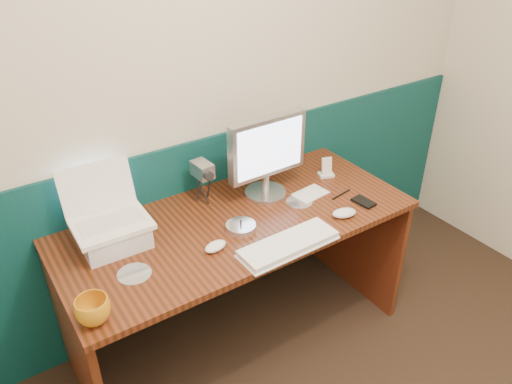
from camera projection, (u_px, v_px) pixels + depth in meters
back_wall at (199, 87)px, 2.26m from camera, size 3.50×0.04×2.50m
wainscot at (209, 225)px, 2.63m from camera, size 3.48×0.02×1.00m
desk at (239, 283)px, 2.43m from camera, size 1.60×0.70×0.75m
laptop_riser at (113, 235)px, 2.05m from camera, size 0.27×0.23×0.09m
laptop at (107, 200)px, 1.96m from camera, size 0.31×0.24×0.25m
monitor at (266, 158)px, 2.32m from camera, size 0.40×0.12×0.40m
keyboard at (289, 245)px, 2.05m from camera, size 0.43×0.15×0.02m
mouse_right at (344, 213)px, 2.25m from camera, size 0.13×0.09×0.04m
mouse_left at (215, 246)px, 2.04m from camera, size 0.11×0.08×0.03m
mug at (93, 310)px, 1.68m from camera, size 0.15×0.15×0.10m
camcorder at (203, 182)px, 2.32m from camera, size 0.10×0.14×0.20m
cd_spindle at (241, 227)px, 2.16m from camera, size 0.13×0.13×0.03m
cd_loose_a at (134, 274)px, 1.92m from camera, size 0.13×0.13×0.00m
cd_loose_b at (299, 202)px, 2.36m from camera, size 0.13×0.13×0.00m
pen at (341, 194)px, 2.41m from camera, size 0.13×0.03×0.01m
papers at (311, 194)px, 2.42m from camera, size 0.17×0.13×0.00m
dock at (326, 175)px, 2.57m from camera, size 0.09×0.08×0.01m
music_player at (327, 166)px, 2.55m from camera, size 0.06×0.04×0.09m
pda at (364, 202)px, 2.35m from camera, size 0.07×0.11×0.01m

